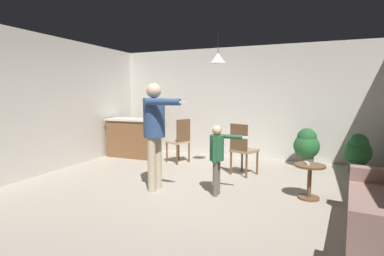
% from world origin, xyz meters
% --- Properties ---
extents(ground, '(7.68, 7.68, 0.00)m').
position_xyz_m(ground, '(0.00, 0.00, 0.00)').
color(ground, '#9E9384').
extents(wall_back, '(6.40, 0.10, 2.70)m').
position_xyz_m(wall_back, '(0.00, 3.20, 1.35)').
color(wall_back, beige).
rests_on(wall_back, ground).
extents(wall_left, '(0.10, 6.40, 2.70)m').
position_xyz_m(wall_left, '(-3.20, 0.00, 1.35)').
color(wall_left, beige).
rests_on(wall_left, ground).
extents(kitchen_counter, '(1.26, 0.66, 0.95)m').
position_xyz_m(kitchen_counter, '(-2.45, 2.16, 0.48)').
color(kitchen_counter, brown).
rests_on(kitchen_counter, ground).
extents(side_table_by_couch, '(0.44, 0.44, 0.52)m').
position_xyz_m(side_table_by_couch, '(1.67, 0.55, 0.33)').
color(side_table_by_couch, brown).
rests_on(side_table_by_couch, ground).
extents(person_adult, '(0.83, 0.55, 1.73)m').
position_xyz_m(person_adult, '(-0.66, 0.06, 1.07)').
color(person_adult, tan).
rests_on(person_adult, ground).
extents(person_child, '(0.57, 0.32, 1.09)m').
position_xyz_m(person_child, '(0.35, 0.19, 0.68)').
color(person_child, '#60564C').
rests_on(person_child, ground).
extents(dining_chair_by_counter, '(0.55, 0.55, 1.00)m').
position_xyz_m(dining_chair_by_counter, '(0.45, 1.46, 0.55)').
color(dining_chair_by_counter, brown).
rests_on(dining_chair_by_counter, ground).
extents(dining_chair_near_wall, '(0.56, 0.56, 1.00)m').
position_xyz_m(dining_chair_near_wall, '(-1.08, 1.95, 0.55)').
color(dining_chair_near_wall, brown).
rests_on(dining_chair_near_wall, ground).
extents(potted_plant_corner, '(0.51, 0.51, 0.78)m').
position_xyz_m(potted_plant_corner, '(2.54, 2.50, 0.43)').
color(potted_plant_corner, '#4C4742').
rests_on(potted_plant_corner, ground).
extents(potted_plant_by_wall, '(0.54, 0.54, 0.83)m').
position_xyz_m(potted_plant_by_wall, '(1.58, 2.70, 0.46)').
color(potted_plant_by_wall, '#4C4742').
rests_on(potted_plant_by_wall, ground).
extents(spare_remote_on_table, '(0.08, 0.13, 0.04)m').
position_xyz_m(spare_remote_on_table, '(1.62, 0.56, 0.54)').
color(spare_remote_on_table, white).
rests_on(spare_remote_on_table, side_table_by_couch).
extents(ceiling_light_pendant, '(0.32, 0.32, 0.55)m').
position_xyz_m(ceiling_light_pendant, '(-0.07, 1.52, 2.25)').
color(ceiling_light_pendant, silver).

